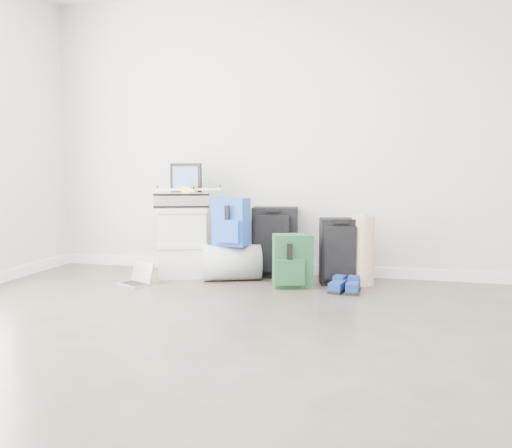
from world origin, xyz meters
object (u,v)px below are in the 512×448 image
(boxes_stack, at_px, (183,242))
(briefcase, at_px, (182,200))
(duffel_bag, at_px, (232,263))
(large_suitcase, at_px, (275,242))
(carry_on, at_px, (341,251))
(laptop, at_px, (137,279))

(boxes_stack, distance_m, briefcase, 0.40)
(duffel_bag, bearing_deg, large_suitcase, 15.84)
(carry_on, bearing_deg, duffel_bag, 169.67)
(briefcase, distance_m, laptop, 0.85)
(carry_on, distance_m, laptop, 1.83)
(briefcase, distance_m, carry_on, 1.55)
(large_suitcase, xyz_separation_m, laptop, (-1.11, -0.64, -0.28))
(boxes_stack, relative_size, laptop, 1.97)
(laptop, bearing_deg, briefcase, 86.74)
(boxes_stack, distance_m, laptop, 0.58)
(briefcase, bearing_deg, laptop, -140.64)
(boxes_stack, height_order, duffel_bag, boxes_stack)
(briefcase, relative_size, carry_on, 0.84)
(briefcase, height_order, laptop, briefcase)
(boxes_stack, xyz_separation_m, briefcase, (-0.00, 0.00, 0.40))
(boxes_stack, relative_size, duffel_bag, 1.26)
(large_suitcase, xyz_separation_m, carry_on, (0.64, -0.18, -0.04))
(large_suitcase, bearing_deg, briefcase, -174.68)
(duffel_bag, bearing_deg, boxes_stack, 152.75)
(duffel_bag, distance_m, large_suitcase, 0.46)
(boxes_stack, relative_size, carry_on, 1.13)
(boxes_stack, relative_size, briefcase, 1.33)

